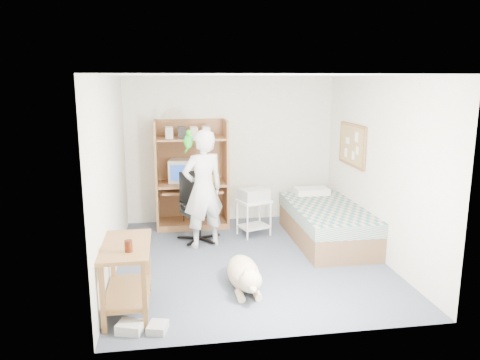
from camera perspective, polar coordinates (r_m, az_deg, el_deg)
The scene contains 21 objects.
floor at distance 6.57m, azimuth 1.25°, elevation -9.76°, with size 4.00×4.00×0.00m, color #454D5D.
wall_back at distance 8.16m, azimuth -1.16°, elevation 3.68°, with size 3.60×0.02×2.50m, color beige.
wall_right at distance 6.76m, azimuth 16.50°, elevation 1.41°, with size 0.02×4.00×2.50m, color beige.
wall_left at distance 6.16m, azimuth -15.41°, elevation 0.47°, with size 0.02×4.00×2.50m, color beige.
ceiling at distance 6.10m, azimuth 1.36°, elevation 12.61°, with size 3.60×4.00×0.02m, color white.
computer_hutch at distance 7.92m, azimuth -5.92°, elevation 0.20°, with size 1.20×0.63×1.80m.
bed at distance 7.35m, azimuth 10.47°, elevation -5.16°, with size 1.02×2.02×0.66m.
side_desk at distance 5.21m, azimuth -13.63°, elevation -10.29°, with size 0.50×1.00×0.75m.
corkboard at distance 7.53m, azimuth 13.51°, elevation 4.17°, with size 0.04×0.94×0.66m.
office_chair at distance 7.29m, azimuth -5.19°, elevation -4.43°, with size 0.60×0.61×1.05m.
person at distance 6.88m, azimuth -4.52°, elevation -1.14°, with size 0.64×0.42×1.75m, color silver.
parrot at distance 6.75m, azimuth -6.31°, elevation 4.84°, with size 0.13×0.22×0.35m.
dog at distance 5.67m, azimuth 0.52°, elevation -11.37°, with size 0.39×1.16×0.43m.
printer_cart at distance 7.48m, azimuth 1.70°, elevation -3.90°, with size 0.59×0.53×0.58m.
printer at distance 7.41m, azimuth 1.71°, elevation -1.78°, with size 0.42×0.32×0.18m, color #B7B8B2.
crt_monitor at distance 7.89m, azimuth -7.11°, elevation 1.16°, with size 0.46×0.48×0.38m.
keyboard at distance 7.80m, azimuth -5.75°, elevation -1.12°, with size 0.45×0.16×0.03m, color beige.
pencil_cup at distance 7.86m, azimuth -3.34°, elevation 0.14°, with size 0.08×0.08×0.12m, color gold.
drink_glass at distance 4.88m, azimuth -13.44°, elevation -7.83°, with size 0.08×0.08×0.12m, color #40160A.
floor_box_a at distance 4.97m, azimuth -13.22°, elevation -17.09°, with size 0.25×0.20×0.10m, color silver.
floor_box_b at distance 4.93m, azimuth -10.00°, elevation -17.29°, with size 0.18×0.22×0.08m, color #BABAB5.
Camera 1 is at (-1.07, -6.00, 2.45)m, focal length 35.00 mm.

